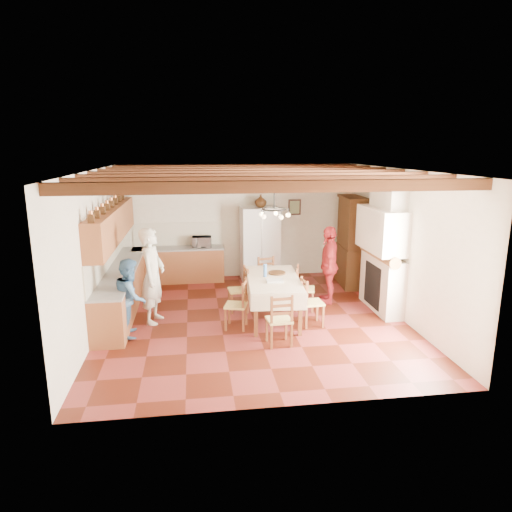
# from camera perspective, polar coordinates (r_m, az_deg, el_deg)

# --- Properties ---
(floor) EXTENTS (6.00, 6.50, 0.02)m
(floor) POSITION_cam_1_polar(r_m,az_deg,el_deg) (9.39, -0.35, -7.94)
(floor) COLOR #46150B
(floor) RESTS_ON ground
(ceiling) EXTENTS (6.00, 6.50, 0.02)m
(ceiling) POSITION_cam_1_polar(r_m,az_deg,el_deg) (8.75, -0.38, 10.79)
(ceiling) COLOR beige
(ceiling) RESTS_ON ground
(wall_back) EXTENTS (6.00, 0.02, 3.00)m
(wall_back) POSITION_cam_1_polar(r_m,az_deg,el_deg) (12.13, -2.40, 4.36)
(wall_back) COLOR beige
(wall_back) RESTS_ON ground
(wall_front) EXTENTS (6.00, 0.02, 3.00)m
(wall_front) POSITION_cam_1_polar(r_m,az_deg,el_deg) (5.85, 3.87, -5.70)
(wall_front) COLOR beige
(wall_front) RESTS_ON ground
(wall_left) EXTENTS (0.02, 6.50, 3.00)m
(wall_left) POSITION_cam_1_polar(r_m,az_deg,el_deg) (9.07, -19.58, 0.47)
(wall_left) COLOR beige
(wall_left) RESTS_ON ground
(wall_right) EXTENTS (0.02, 6.50, 3.00)m
(wall_right) POSITION_cam_1_polar(r_m,az_deg,el_deg) (9.80, 17.36, 1.56)
(wall_right) COLOR beige
(wall_right) RESTS_ON ground
(ceiling_beams) EXTENTS (6.00, 6.30, 0.16)m
(ceiling_beams) POSITION_cam_1_polar(r_m,az_deg,el_deg) (8.76, -0.38, 10.14)
(ceiling_beams) COLOR #3B1E0E
(ceiling_beams) RESTS_ON ground
(lower_cabinets_left) EXTENTS (0.60, 4.30, 0.86)m
(lower_cabinets_left) POSITION_cam_1_polar(r_m,az_deg,el_deg) (10.28, -16.29, -3.98)
(lower_cabinets_left) COLOR brown
(lower_cabinets_left) RESTS_ON ground
(lower_cabinets_back) EXTENTS (2.30, 0.60, 0.86)m
(lower_cabinets_back) POSITION_cam_1_polar(r_m,az_deg,el_deg) (12.00, -9.59, -1.14)
(lower_cabinets_back) COLOR brown
(lower_cabinets_back) RESTS_ON ground
(countertop_left) EXTENTS (0.62, 4.30, 0.04)m
(countertop_left) POSITION_cam_1_polar(r_m,az_deg,el_deg) (10.16, -16.45, -1.56)
(countertop_left) COLOR slate
(countertop_left) RESTS_ON lower_cabinets_left
(countertop_back) EXTENTS (2.34, 0.62, 0.04)m
(countertop_back) POSITION_cam_1_polar(r_m,az_deg,el_deg) (11.90, -9.68, 0.96)
(countertop_back) COLOR slate
(countertop_back) RESTS_ON lower_cabinets_back
(backsplash_left) EXTENTS (0.03, 4.30, 0.60)m
(backsplash_left) POSITION_cam_1_polar(r_m,az_deg,el_deg) (10.13, -18.16, 0.14)
(backsplash_left) COLOR beige
(backsplash_left) RESTS_ON ground
(backsplash_back) EXTENTS (2.30, 0.03, 0.60)m
(backsplash_back) POSITION_cam_1_polar(r_m,az_deg,el_deg) (12.11, -9.70, 2.72)
(backsplash_back) COLOR beige
(backsplash_back) RESTS_ON ground
(upper_cabinets) EXTENTS (0.35, 4.20, 0.70)m
(upper_cabinets) POSITION_cam_1_polar(r_m,az_deg,el_deg) (9.98, -17.53, 3.80)
(upper_cabinets) COLOR brown
(upper_cabinets) RESTS_ON ground
(fireplace) EXTENTS (0.56, 1.60, 2.80)m
(fireplace) POSITION_cam_1_polar(r_m,az_deg,el_deg) (9.88, 15.31, 1.20)
(fireplace) COLOR beige
(fireplace) RESTS_ON ground
(wall_picture) EXTENTS (0.34, 0.03, 0.42)m
(wall_picture) POSITION_cam_1_polar(r_m,az_deg,el_deg) (12.30, 4.84, 6.10)
(wall_picture) COLOR black
(wall_picture) RESTS_ON ground
(refrigerator) EXTENTS (0.98, 0.82, 1.92)m
(refrigerator) POSITION_cam_1_polar(r_m,az_deg,el_deg) (11.89, 0.45, 1.55)
(refrigerator) COLOR silver
(refrigerator) RESTS_ON floor
(hutch) EXTENTS (0.62, 1.28, 2.24)m
(hutch) POSITION_cam_1_polar(r_m,az_deg,el_deg) (11.63, 11.83, 1.79)
(hutch) COLOR #341C0B
(hutch) RESTS_ON floor
(dining_table) EXTENTS (1.16, 2.05, 0.86)m
(dining_table) POSITION_cam_1_polar(r_m,az_deg,el_deg) (9.16, 2.19, -3.27)
(dining_table) COLOR white
(dining_table) RESTS_ON floor
(chandelier) EXTENTS (0.47, 0.47, 0.03)m
(chandelier) POSITION_cam_1_polar(r_m,az_deg,el_deg) (8.85, 2.27, 5.87)
(chandelier) COLOR black
(chandelier) RESTS_ON ground
(chair_left_near) EXTENTS (0.50, 0.51, 0.96)m
(chair_left_near) POSITION_cam_1_polar(r_m,az_deg,el_deg) (8.80, -2.54, -6.04)
(chair_left_near) COLOR brown
(chair_left_near) RESTS_ON floor
(chair_left_far) EXTENTS (0.43, 0.45, 0.96)m
(chair_left_far) POSITION_cam_1_polar(r_m,az_deg,el_deg) (9.70, -2.24, -4.17)
(chair_left_far) COLOR brown
(chair_left_far) RESTS_ON floor
(chair_right_near) EXTENTS (0.42, 0.44, 0.96)m
(chair_right_near) POSITION_cam_1_polar(r_m,az_deg,el_deg) (9.01, 7.03, -5.68)
(chair_right_near) COLOR brown
(chair_right_near) RESTS_ON floor
(chair_right_far) EXTENTS (0.50, 0.51, 0.96)m
(chair_right_far) POSITION_cam_1_polar(r_m,az_deg,el_deg) (9.83, 6.15, -4.01)
(chair_right_far) COLOR brown
(chair_right_far) RESTS_ON floor
(chair_end_near) EXTENTS (0.45, 0.43, 0.96)m
(chair_end_near) POSITION_cam_1_polar(r_m,az_deg,el_deg) (8.09, 2.91, -7.85)
(chair_end_near) COLOR brown
(chair_end_near) RESTS_ON floor
(chair_end_far) EXTENTS (0.48, 0.46, 0.96)m
(chair_end_far) POSITION_cam_1_polar(r_m,az_deg,el_deg) (10.49, 1.53, -2.81)
(chair_end_far) COLOR brown
(chair_end_far) RESTS_ON floor
(person_man) EXTENTS (0.61, 0.79, 1.91)m
(person_man) POSITION_cam_1_polar(r_m,az_deg,el_deg) (9.19, -12.80, -2.41)
(person_man) COLOR silver
(person_man) RESTS_ON floor
(person_woman_blue) EXTENTS (0.59, 0.74, 1.46)m
(person_woman_blue) POSITION_cam_1_polar(r_m,az_deg,el_deg) (8.72, -15.38, -4.99)
(person_woman_blue) COLOR teal
(person_woman_blue) RESTS_ON floor
(person_woman_red) EXTENTS (0.69, 1.10, 1.74)m
(person_woman_red) POSITION_cam_1_polar(r_m,az_deg,el_deg) (10.25, 9.10, -1.09)
(person_woman_red) COLOR maroon
(person_woman_red) RESTS_ON floor
(microwave) EXTENTS (0.51, 0.36, 0.27)m
(microwave) POSITION_cam_1_polar(r_m,az_deg,el_deg) (11.86, -6.79, 1.79)
(microwave) COLOR silver
(microwave) RESTS_ON countertop_back
(fridge_vase) EXTENTS (0.36, 0.36, 0.32)m
(fridge_vase) POSITION_cam_1_polar(r_m,az_deg,el_deg) (11.72, 0.59, 6.92)
(fridge_vase) COLOR #341C0B
(fridge_vase) RESTS_ON refrigerator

